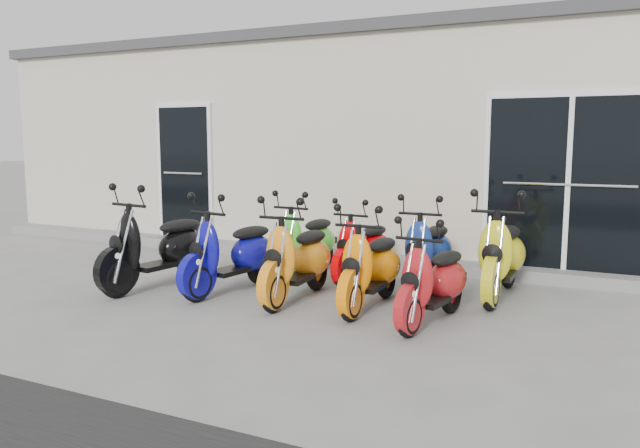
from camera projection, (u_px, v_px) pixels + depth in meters
The scene contains 15 objects.
ground at pixel (296, 297), 6.94m from camera, with size 80.00×80.00×0.00m, color gray.
building at pixel (430, 147), 11.36m from camera, with size 14.00×6.00×3.20m, color beige.
roof_cap at pixel (433, 52), 11.13m from camera, with size 14.20×6.20×0.16m, color #3F3F42.
front_step at pixel (364, 259), 8.73m from camera, with size 14.00×0.40×0.15m, color gray.
door_left at pixel (185, 169), 10.09m from camera, with size 1.07×0.08×2.22m, color black.
door_right at pixel (568, 179), 7.58m from camera, with size 2.02×0.08×2.22m, color black.
scooter_front_black at pixel (157, 235), 7.30m from camera, with size 0.62×1.71×1.26m, color black, non-canonical shape.
scooter_front_blue at pixel (231, 242), 7.09m from camera, with size 0.58×1.59×1.18m, color #0E0D93, non-canonical shape.
scooter_front_orange_a at pixel (297, 247), 6.73m from camera, with size 0.58×1.59×1.17m, color orange, non-canonical shape.
scooter_front_orange_b at pixel (371, 255), 6.41m from camera, with size 0.55×1.53×1.13m, color orange, non-canonical shape.
scooter_front_red at pixel (434, 269), 5.87m from camera, with size 0.52×1.44×1.06m, color #B0181C, non-canonical shape.
scooter_back_green at pixel (305, 232), 7.97m from camera, with size 0.55×1.53×1.13m, color #41D82D, non-canonical shape.
scooter_back_red at pixel (363, 239), 7.68m from camera, with size 0.52×1.43×1.06m, color #E90005, non-canonical shape.
scooter_back_blue at pixel (428, 241), 7.26m from camera, with size 0.56×1.55×1.15m, color navy, non-canonical shape.
scooter_back_yellow at pixel (502, 243), 6.83m from camera, with size 0.61×1.68×1.24m, color yellow, non-canonical shape.
Camera 1 is at (3.20, -5.97, 1.75)m, focal length 35.00 mm.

